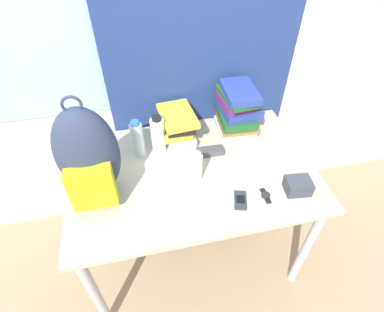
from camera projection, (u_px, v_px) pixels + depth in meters
The scene contains 14 objects.
ground_plane at pixel (207, 306), 1.82m from camera, with size 12.00×12.00×0.00m, color #9E8466.
wall_back at pixel (171, 43), 1.60m from camera, with size 6.00×0.06×2.50m.
curtain_blue at pixel (203, 44), 1.59m from camera, with size 1.08×0.04×2.50m.
desk at pixel (192, 181), 1.64m from camera, with size 1.27×0.84×0.78m.
backpack at pixel (88, 157), 1.31m from camera, with size 0.28×0.24×0.54m.
book_stack_left at pixel (177, 126), 1.69m from camera, with size 0.20×0.27×0.18m.
book_stack_center at pixel (237, 110), 1.72m from camera, with size 0.23×0.29×0.29m.
water_bottle at pixel (137, 139), 1.59m from camera, with size 0.07×0.07×0.22m.
sports_bottle at pixel (158, 135), 1.61m from camera, with size 0.08×0.08×0.23m.
sunscreen_bottle at pixel (197, 167), 1.48m from camera, with size 0.05×0.05×0.18m.
cell_phone at pixel (240, 200), 1.42m from camera, with size 0.09×0.12×0.02m.
sunglasses_case at pixel (210, 151), 1.65m from camera, with size 0.15×0.06×0.04m.
camera_pouch at pixel (298, 186), 1.45m from camera, with size 0.13×0.11×0.07m.
wristwatch at pixel (266, 195), 1.45m from camera, with size 0.04×0.09×0.01m.
Camera 1 is at (-0.24, -0.65, 1.92)m, focal length 28.00 mm.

